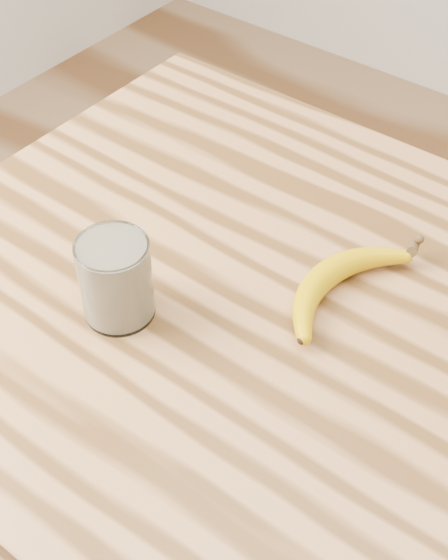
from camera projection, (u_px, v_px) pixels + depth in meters
The scene contains 3 objects.
table at pixel (344, 420), 0.98m from camera, with size 1.20×0.80×0.90m.
smoothie_glass at pixel (116, 279), 0.89m from camera, with size 0.09×0.09×0.11m.
banana at pixel (326, 274), 0.95m from camera, with size 0.10×0.28×0.03m, color #C69C00, non-canonical shape.
Camera 1 is at (0.23, -0.54, 1.59)m, focal length 50.00 mm.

